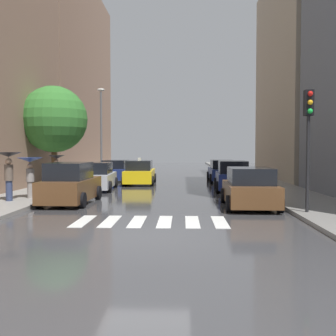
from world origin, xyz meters
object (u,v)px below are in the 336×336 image
parked_car_left_nearest (70,185)px  pedestrian_near_tree (9,165)px  street_tree_left (54,119)px  pedestrian_by_kerb (30,167)px  pedestrian_foreground (57,165)px  lamp_post_left (101,126)px  parked_car_left_third (116,171)px  parked_car_right_second (232,177)px  parked_car_right_nearest (250,189)px  taxi_midroad (140,173)px  parked_car_left_second (97,177)px  parked_car_right_third (222,171)px  traffic_light_right_corner (308,123)px

parked_car_left_nearest → pedestrian_near_tree: pedestrian_near_tree is taller
street_tree_left → pedestrian_by_kerb: bearing=-82.2°
pedestrian_foreground → pedestrian_near_tree: size_ratio=0.91×
street_tree_left → lamp_post_left: lamp_post_left is taller
parked_car_left_nearest → parked_car_left_third: (-0.08, 12.57, -0.09)m
parked_car_right_second → parked_car_left_third: bearing=51.6°
parked_car_left_nearest → parked_car_left_third: parked_car_left_nearest is taller
parked_car_left_third → parked_car_right_nearest: bearing=-148.1°
taxi_midroad → parked_car_left_second: bearing=152.0°
parked_car_left_third → pedestrian_by_kerb: bearing=172.7°
parked_car_right_second → parked_car_left_second: bearing=92.2°
parked_car_left_nearest → pedestrian_foreground: size_ratio=2.24×
lamp_post_left → taxi_midroad: bearing=-53.9°
parked_car_right_second → pedestrian_by_kerb: bearing=120.0°
parked_car_left_second → street_tree_left: (-2.79, 0.89, 3.42)m
taxi_midroad → pedestrian_foreground: pedestrian_foreground is taller
parked_car_right_second → parked_car_right_third: (0.06, 6.72, -0.05)m
taxi_midroad → pedestrian_foreground: (-4.10, -5.12, 0.74)m
parked_car_right_second → street_tree_left: 11.20m
traffic_light_right_corner → parked_car_left_third: bearing=121.1°
parked_car_right_second → traffic_light_right_corner: bearing=-167.6°
traffic_light_right_corner → pedestrian_by_kerb: bearing=162.1°
pedestrian_near_tree → parked_car_left_third: bearing=-141.3°
parked_car_right_third → lamp_post_left: (-9.50, 2.40, 3.50)m
traffic_light_right_corner → parked_car_right_third: bearing=95.5°
parked_car_right_third → lamp_post_left: 10.40m
parked_car_left_second → lamp_post_left: 9.87m
parked_car_left_nearest → street_tree_left: bearing=24.1°
taxi_midroad → pedestrian_by_kerb: bearing=155.3°
parked_car_right_third → pedestrian_near_tree: pedestrian_near_tree is taller
parked_car_right_second → pedestrian_near_tree: pedestrian_near_tree is taller
parked_car_left_nearest → parked_car_left_second: parked_car_left_nearest is taller
pedestrian_foreground → pedestrian_near_tree: pedestrian_near_tree is taller
traffic_light_right_corner → lamp_post_left: bearing=121.6°
parked_car_left_second → parked_car_right_third: 10.36m
pedestrian_near_tree → lamp_post_left: size_ratio=0.29×
pedestrian_by_kerb → traffic_light_right_corner: 12.06m
taxi_midroad → lamp_post_left: (-3.66, 5.02, 3.48)m
parked_car_right_third → pedestrian_by_kerb: bearing=140.0°
pedestrian_near_tree → parked_car_left_second: bearing=-152.4°
parked_car_right_nearest → pedestrian_foreground: bearing=61.1°
pedestrian_near_tree → lamp_post_left: (0.90, 15.26, 2.54)m
parked_car_right_third → pedestrian_foreground: bearing=127.7°
pedestrian_foreground → pedestrian_near_tree: (-0.46, -5.12, 0.21)m
pedestrian_near_tree → pedestrian_by_kerb: size_ratio=1.14×
parked_car_left_second → parked_car_right_second: size_ratio=1.02×
parked_car_left_nearest → pedestrian_by_kerb: size_ratio=2.31×
parked_car_right_second → parked_car_left_nearest: bearing=129.0°
pedestrian_near_tree → parked_car_right_nearest: bearing=136.6°
parked_car_right_second → parked_car_right_third: 6.72m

